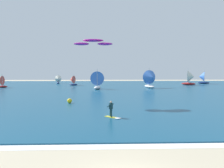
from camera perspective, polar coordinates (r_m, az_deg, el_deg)
ocean at (r=59.34m, az=-1.12°, el=-1.20°), size 160.00×90.00×0.10m
shoreline_foam at (r=15.14m, az=-5.24°, el=-15.14°), size 61.71×2.34×0.01m
kitesurfer at (r=22.36m, az=0.10°, el=-7.20°), size 1.81×1.75×1.67m
kite at (r=31.26m, az=-4.93°, el=10.73°), size 5.48×1.83×0.83m
sailboat_anchored_offshore at (r=69.91m, az=-27.10°, el=0.58°), size 3.23×2.74×3.76m
sailboat_trailing at (r=87.56m, az=22.41°, el=1.53°), size 4.36×3.90×4.90m
sailboat_heeled_over at (r=73.28m, az=-10.33°, el=0.95°), size 3.19×2.84×3.59m
sailboat_outermost at (r=84.21m, az=-13.90°, el=1.18°), size 2.60×3.03×3.47m
sailboat_far_left at (r=57.73m, az=-3.71°, el=1.08°), size 3.96×4.57×5.20m
sailboat_mid_right at (r=77.64m, az=19.83°, el=1.56°), size 4.89×4.37×5.44m
sailboat_mid_left at (r=61.21m, az=10.05°, el=1.33°), size 4.38×4.96×5.57m
marker_buoy at (r=32.83m, az=-11.00°, el=-4.31°), size 0.70×0.70×0.70m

